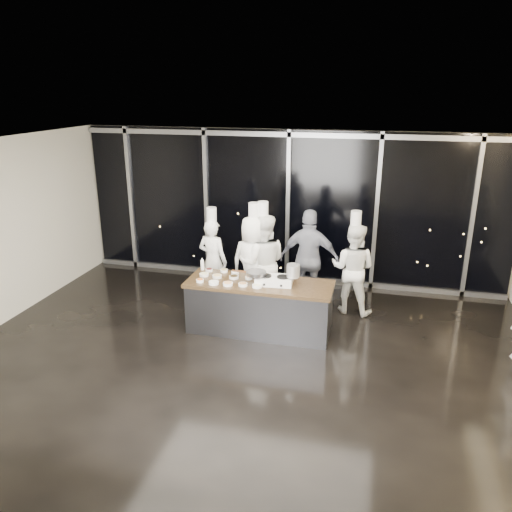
{
  "coord_description": "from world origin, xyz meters",
  "views": [
    {
      "loc": [
        1.84,
        -6.63,
        4.01
      ],
      "look_at": [
        -0.13,
        1.2,
        1.26
      ],
      "focal_mm": 35.0,
      "sensor_mm": 36.0,
      "label": 1
    }
  ],
  "objects": [
    {
      "name": "ground",
      "position": [
        0.0,
        0.0,
        0.0
      ],
      "size": [
        9.0,
        9.0,
        0.0
      ],
      "primitive_type": "plane",
      "color": "black",
      "rests_on": "ground"
    },
    {
      "name": "room_shell",
      "position": [
        0.18,
        0.0,
        2.25
      ],
      "size": [
        9.02,
        7.02,
        3.21
      ],
      "color": "beige",
      "rests_on": "ground"
    },
    {
      "name": "window_wall",
      "position": [
        0.0,
        3.43,
        1.6
      ],
      "size": [
        8.9,
        0.11,
        3.2
      ],
      "color": "black",
      "rests_on": "ground"
    },
    {
      "name": "demo_counter",
      "position": [
        0.0,
        0.9,
        0.45
      ],
      "size": [
        2.46,
        0.86,
        0.9
      ],
      "color": "#3B3B40",
      "rests_on": "ground"
    },
    {
      "name": "stove",
      "position": [
        0.25,
        0.91,
        0.96
      ],
      "size": [
        0.63,
        0.43,
        0.14
      ],
      "rotation": [
        0.0,
        0.0,
        0.08
      ],
      "color": "white",
      "rests_on": "demo_counter"
    },
    {
      "name": "frying_pan",
      "position": [
        -0.06,
        0.89,
        1.07
      ],
      "size": [
        0.6,
        0.36,
        0.06
      ],
      "rotation": [
        0.0,
        0.0,
        0.08
      ],
      "color": "slate",
      "rests_on": "stove"
    },
    {
      "name": "stock_pot",
      "position": [
        0.56,
        0.93,
        1.15
      ],
      "size": [
        0.23,
        0.23,
        0.21
      ],
      "primitive_type": "cylinder",
      "rotation": [
        0.0,
        0.0,
        0.08
      ],
      "color": "silver",
      "rests_on": "stove"
    },
    {
      "name": "prep_bowls",
      "position": [
        -0.55,
        0.88,
        0.93
      ],
      "size": [
        1.18,
        0.73,
        0.05
      ],
      "color": "white",
      "rests_on": "demo_counter"
    },
    {
      "name": "squeeze_bottle",
      "position": [
        -1.13,
        1.24,
        1.01
      ],
      "size": [
        0.06,
        0.06,
        0.23
      ],
      "color": "white",
      "rests_on": "demo_counter"
    },
    {
      "name": "chef_far_left",
      "position": [
        -1.18,
        1.94,
        0.85
      ],
      "size": [
        0.68,
        0.52,
        1.88
      ],
      "rotation": [
        0.0,
        0.0,
        2.9
      ],
      "color": "white",
      "rests_on": "ground"
    },
    {
      "name": "chef_left",
      "position": [
        -0.31,
        1.75,
        0.92
      ],
      "size": [
        0.97,
        0.71,
        2.05
      ],
      "rotation": [
        0.0,
        0.0,
        2.98
      ],
      "color": "white",
      "rests_on": "ground"
    },
    {
      "name": "chef_center",
      "position": [
        -0.16,
        1.79,
        0.93
      ],
      "size": [
        1.03,
        0.87,
        2.08
      ],
      "rotation": [
        0.0,
        0.0,
        3.36
      ],
      "color": "white",
      "rests_on": "ground"
    },
    {
      "name": "guest",
      "position": [
        0.66,
        2.14,
        0.95
      ],
      "size": [
        1.11,
        0.47,
        1.9
      ],
      "rotation": [
        0.0,
        0.0,
        3.15
      ],
      "color": "#131C36",
      "rests_on": "ground"
    },
    {
      "name": "chef_right",
      "position": [
        1.46,
        2.1,
        0.86
      ],
      "size": [
        0.93,
        0.79,
        1.93
      ],
      "rotation": [
        0.0,
        0.0,
        2.95
      ],
      "color": "white",
      "rests_on": "ground"
    }
  ]
}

